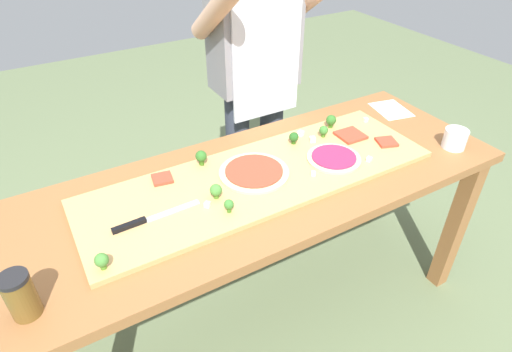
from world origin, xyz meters
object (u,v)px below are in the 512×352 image
object	(u,v)px
chefs_knife	(145,220)
cheese_crumble_b	(313,139)
pizza_whole_beet_magenta	(334,158)
broccoli_floret_center_left	(201,157)
broccoli_floret_center_right	(102,261)
recipe_note	(391,110)
pizza_slice_center	(350,135)
broccoli_floret_back_right	(216,190)
pizza_slice_near_right	(162,179)
cheese_crumble_a	(313,174)
broccoli_floret_front_mid	(294,137)
broccoli_floret_back_mid	(229,205)
broccoli_floret_front_right	(324,131)
cheese_crumble_e	(369,159)
cook_center	(256,66)
sauce_jar	(21,295)
broccoli_floret_back_left	(331,120)
cheese_crumble_d	(207,205)
pizza_slice_near_left	(387,142)
prep_table	(266,199)
pizza_whole_tomato_red	(254,172)
flour_cup	(455,140)
cheese_crumble_f	(301,133)

from	to	relation	value
chefs_knife	cheese_crumble_b	xyz separation A→B (m)	(0.76, 0.13, 0.00)
cheese_crumble_b	pizza_whole_beet_magenta	bearing A→B (deg)	-93.13
broccoli_floret_center_left	broccoli_floret_center_right	world-z (taller)	broccoli_floret_center_left
chefs_knife	recipe_note	bearing A→B (deg)	9.14
pizza_slice_center	broccoli_floret_back_right	world-z (taller)	broccoli_floret_back_right
pizza_slice_near_right	cheese_crumble_a	xyz separation A→B (m)	(0.50, -0.25, 0.00)
broccoli_floret_front_mid	broccoli_floret_back_mid	distance (m)	0.50
broccoli_floret_front_right	cheese_crumble_e	distance (m)	0.24
broccoli_floret_center_right	cook_center	size ratio (longest dim) A/B	0.03
cheese_crumble_b	sauce_jar	xyz separation A→B (m)	(-1.14, -0.30, 0.04)
sauce_jar	pizza_slice_near_right	bearing A→B (deg)	35.67
broccoli_floret_back_left	cook_center	distance (m)	0.44
broccoli_floret_center_left	broccoli_floret_back_right	world-z (taller)	broccoli_floret_center_left
cheese_crumble_d	cheese_crumble_e	xyz separation A→B (m)	(0.66, -0.06, 0.00)
pizza_slice_near_left	cheese_crumble_d	distance (m)	0.82
broccoli_floret_front_mid	sauce_jar	bearing A→B (deg)	-162.68
prep_table	pizza_whole_beet_magenta	world-z (taller)	pizza_whole_beet_magenta
pizza_whole_tomato_red	broccoli_floret_center_left	world-z (taller)	broccoli_floret_center_left
cook_center	pizza_slice_near_left	bearing A→B (deg)	-66.13
cheese_crumble_a	flour_cup	world-z (taller)	flour_cup
prep_table	cheese_crumble_a	distance (m)	0.22
cheese_crumble_d	broccoli_floret_front_right	bearing A→B (deg)	15.79
broccoli_floret_center_left	cheese_crumble_e	size ratio (longest dim) A/B	3.43
chefs_knife	pizza_slice_near_right	distance (m)	0.23
cheese_crumble_b	broccoli_floret_back_left	bearing A→B (deg)	22.87
cheese_crumble_d	cheese_crumble_e	bearing A→B (deg)	-5.53
pizza_slice_near_right	recipe_note	distance (m)	1.16
pizza_whole_tomato_red	broccoli_floret_center_right	xyz separation A→B (m)	(-0.60, -0.19, 0.02)
broccoli_floret_front_mid	flour_cup	world-z (taller)	flour_cup
broccoli_floret_front_mid	cheese_crumble_b	distance (m)	0.08
broccoli_floret_center_left	recipe_note	bearing A→B (deg)	-0.06
broccoli_floret_back_left	recipe_note	size ratio (longest dim) A/B	0.31
prep_table	broccoli_floret_center_right	size ratio (longest dim) A/B	34.99
pizza_slice_near_left	cheese_crumble_f	size ratio (longest dim) A/B	3.52
broccoli_floret_center_right	flour_cup	xyz separation A→B (m)	(1.43, -0.04, -0.01)
pizza_slice_center	prep_table	bearing A→B (deg)	-173.75
cheese_crumble_e	sauce_jar	bearing A→B (deg)	-176.60
broccoli_floret_center_left	cheese_crumble_f	size ratio (longest dim) A/B	2.82
pizza_slice_near_right	broccoli_floret_back_right	xyz separation A→B (m)	(0.13, -0.19, 0.03)
prep_table	chefs_knife	size ratio (longest dim) A/B	6.27
pizza_slice_near_right	broccoli_floret_front_right	size ratio (longest dim) A/B	1.41
broccoli_floret_back_left	broccoli_floret_front_right	xyz separation A→B (m)	(-0.08, -0.05, -0.00)
cheese_crumble_f	broccoli_floret_center_left	bearing A→B (deg)	178.76
pizza_slice_near_left	cheese_crumble_f	world-z (taller)	cheese_crumble_f
pizza_slice_center	broccoli_floret_center_left	distance (m)	0.65
pizza_slice_near_left	flour_cup	xyz separation A→B (m)	(0.24, -0.14, 0.01)
broccoli_floret_front_mid	broccoli_floret_front_right	xyz separation A→B (m)	(0.14, -0.02, -0.00)
chefs_knife	broccoli_floret_back_mid	world-z (taller)	broccoli_floret_back_mid
cheese_crumble_f	cook_center	size ratio (longest dim) A/B	0.01
broccoli_floret_front_right	cheese_crumble_e	xyz separation A→B (m)	(0.04, -0.24, -0.02)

